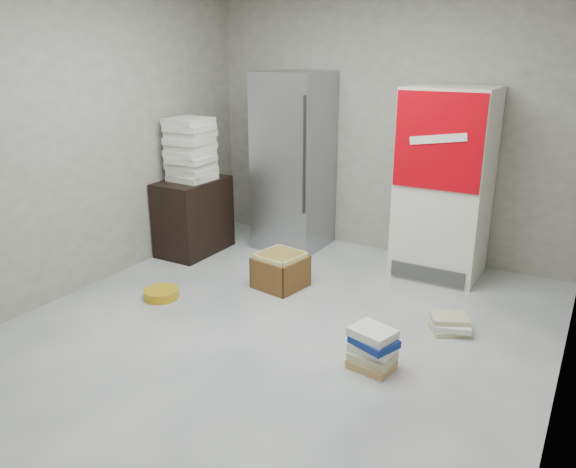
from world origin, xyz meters
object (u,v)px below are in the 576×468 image
(steel_fridge, at_px, (294,162))
(wood_shelf, at_px, (194,216))
(phonebook_stack_main, at_px, (373,349))
(cardboard_box, at_px, (281,273))
(coke_cooler, at_px, (445,184))

(steel_fridge, height_order, wood_shelf, steel_fridge)
(wood_shelf, xyz_separation_m, phonebook_stack_main, (2.58, -1.26, -0.25))
(steel_fridge, xyz_separation_m, cardboard_box, (0.48, -1.10, -0.81))
(steel_fridge, distance_m, coke_cooler, 1.65)
(steel_fridge, distance_m, wood_shelf, 1.23)
(steel_fridge, bearing_deg, cardboard_box, -66.35)
(steel_fridge, distance_m, cardboard_box, 1.45)
(phonebook_stack_main, distance_m, cardboard_box, 1.55)
(cardboard_box, bearing_deg, coke_cooler, 52.75)
(wood_shelf, xyz_separation_m, cardboard_box, (1.31, -0.37, -0.26))
(coke_cooler, bearing_deg, steel_fridge, 179.82)
(steel_fridge, bearing_deg, coke_cooler, -0.18)
(wood_shelf, height_order, phonebook_stack_main, wood_shelf)
(coke_cooler, height_order, phonebook_stack_main, coke_cooler)
(steel_fridge, xyz_separation_m, coke_cooler, (1.65, -0.01, -0.05))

